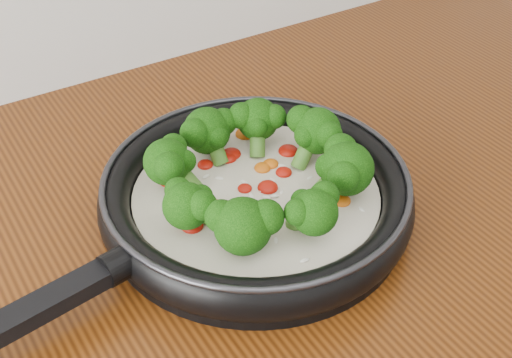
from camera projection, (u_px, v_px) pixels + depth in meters
skillet at (254, 192)px, 0.71m from camera, size 0.52×0.37×0.09m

